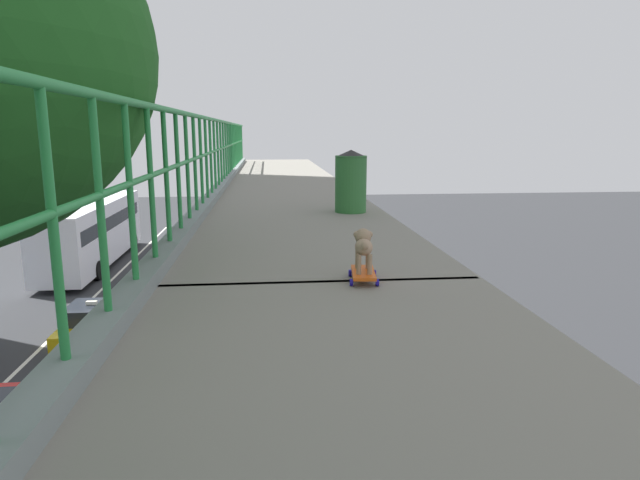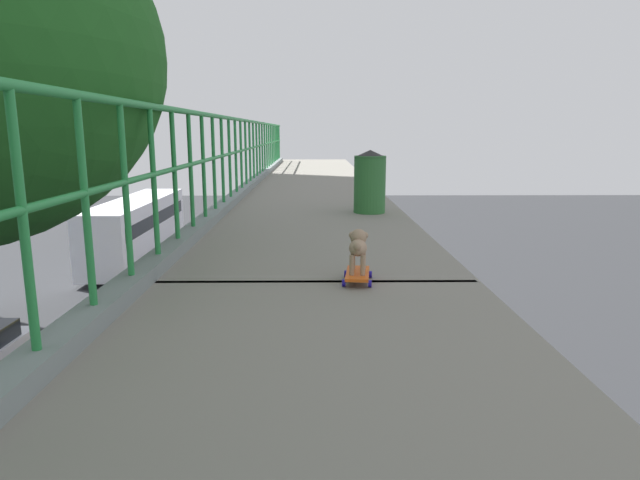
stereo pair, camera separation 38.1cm
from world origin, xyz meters
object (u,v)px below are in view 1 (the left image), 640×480
object	(u,v)px
toy_skateboard	(363,273)
city_bus	(92,230)
car_yellow_cab_seventh	(96,322)
litter_bin	(351,181)
small_dog	(364,245)

from	to	relation	value
toy_skateboard	city_bus	bearing A→B (deg)	111.35
city_bus	toy_skateboard	bearing A→B (deg)	-68.65
car_yellow_cab_seventh	city_bus	world-z (taller)	city_bus
city_bus	litter_bin	distance (m)	25.61
car_yellow_cab_seventh	small_dog	size ratio (longest dim) A/B	12.28
small_dog	toy_skateboard	bearing A→B (deg)	-97.02
city_bus	litter_bin	bearing A→B (deg)	-64.80
litter_bin	car_yellow_cab_seventh	bearing A→B (deg)	122.34
city_bus	toy_skateboard	size ratio (longest dim) A/B	27.95
small_dog	litter_bin	xyz separation A→B (m)	(0.44, 3.50, 0.17)
small_dog	litter_bin	distance (m)	3.53
toy_skateboard	litter_bin	distance (m)	3.58
car_yellow_cab_seventh	small_dog	distance (m)	17.41
car_yellow_cab_seventh	city_bus	size ratio (longest dim) A/B	0.36
car_yellow_cab_seventh	city_bus	xyz separation A→B (m)	(-3.48, 11.35, 1.33)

